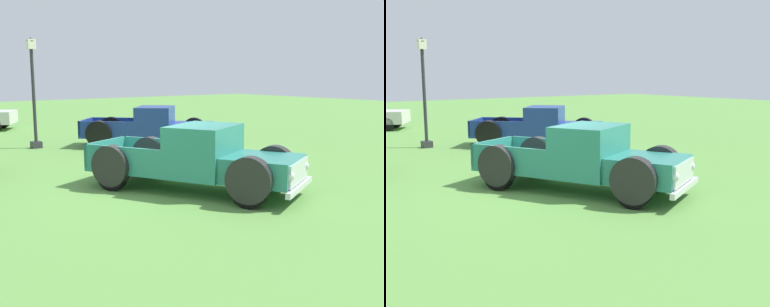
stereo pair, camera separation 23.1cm
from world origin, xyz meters
The scene contains 4 objects.
ground_plane centered at (0.00, 0.00, 0.00)m, with size 80.00×80.00×0.00m, color #5B9342.
pickup_truck_foreground centered at (0.74, -1.18, 0.76)m, with size 3.92×5.50×1.60m.
pickup_truck_behind_right centered at (3.77, 5.53, 0.74)m, with size 4.89×4.76×1.54m.
lamp_post_near centered at (-0.05, 8.04, 2.16)m, with size 0.36×0.36×4.11m.
Camera 2 is at (-6.13, -9.94, 2.79)m, focal length 44.78 mm.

